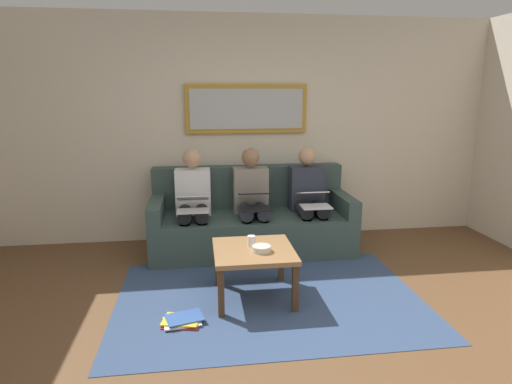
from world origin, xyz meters
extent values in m
cube|color=brown|center=(0.00, 0.00, -0.05)|extent=(6.00, 5.20, 0.10)
cube|color=beige|center=(0.00, -2.60, 1.30)|extent=(6.00, 0.12, 2.60)
cube|color=#33476B|center=(0.00, -0.85, 0.00)|extent=(2.60, 1.80, 0.01)
cube|color=#384C47|center=(0.00, -2.05, 0.21)|extent=(2.20, 0.90, 0.42)
cube|color=#384C47|center=(0.00, -2.40, 0.66)|extent=(2.20, 0.20, 0.48)
cube|color=#384C47|center=(-1.03, -2.05, 0.52)|extent=(0.14, 0.90, 0.20)
cube|color=#384C47|center=(1.03, -2.05, 0.52)|extent=(0.14, 0.90, 0.20)
cube|color=#B7892D|center=(0.00, -2.51, 1.55)|extent=(1.40, 0.04, 0.55)
cube|color=#B2B7BC|center=(0.00, -2.48, 1.55)|extent=(1.30, 0.01, 0.45)
cube|color=olive|center=(0.13, -0.90, 0.42)|extent=(0.68, 0.68, 0.04)
cube|color=#4C331E|center=(-0.17, -0.60, 0.20)|extent=(0.05, 0.05, 0.40)
cube|color=#4C331E|center=(0.43, -0.60, 0.20)|extent=(0.05, 0.05, 0.40)
cube|color=#4C331E|center=(-0.17, -1.20, 0.20)|extent=(0.05, 0.05, 0.40)
cube|color=#4C331E|center=(0.43, -1.20, 0.20)|extent=(0.05, 0.05, 0.40)
cylinder|color=silver|center=(0.14, -0.98, 0.49)|extent=(0.07, 0.07, 0.09)
cylinder|color=beige|center=(0.07, -0.83, 0.47)|extent=(0.16, 0.16, 0.05)
cube|color=#2D3342|center=(-0.64, -2.15, 0.67)|extent=(0.38, 0.22, 0.50)
sphere|color=tan|center=(-0.64, -2.15, 1.04)|extent=(0.20, 0.20, 0.20)
cylinder|color=#232328|center=(-0.73, -1.94, 0.49)|extent=(0.14, 0.42, 0.14)
cylinder|color=#232328|center=(-0.55, -1.94, 0.49)|extent=(0.14, 0.42, 0.14)
cylinder|color=#232328|center=(-0.73, -1.73, 0.21)|extent=(0.11, 0.11, 0.42)
cylinder|color=#232328|center=(-0.55, -1.73, 0.21)|extent=(0.11, 0.11, 0.42)
cube|color=white|center=(-0.64, -1.73, 0.57)|extent=(0.31, 0.23, 0.01)
cube|color=white|center=(-0.64, -1.87, 0.68)|extent=(0.31, 0.23, 0.07)
cube|color=#A5C6EA|center=(-0.64, -1.87, 0.69)|extent=(0.28, 0.20, 0.05)
cube|color=gray|center=(0.00, -2.15, 0.67)|extent=(0.38, 0.22, 0.50)
sphere|color=#997051|center=(0.00, -2.15, 1.04)|extent=(0.20, 0.20, 0.20)
cylinder|color=#384256|center=(-0.09, -1.94, 0.49)|extent=(0.14, 0.42, 0.14)
cylinder|color=#384256|center=(0.09, -1.94, 0.49)|extent=(0.14, 0.42, 0.14)
cylinder|color=#384256|center=(-0.09, -1.73, 0.21)|extent=(0.11, 0.11, 0.42)
cylinder|color=#384256|center=(0.09, -1.73, 0.21)|extent=(0.11, 0.11, 0.42)
cube|color=black|center=(0.00, -1.73, 0.57)|extent=(0.32, 0.24, 0.01)
cube|color=black|center=(0.00, -1.87, 0.69)|extent=(0.32, 0.24, 0.06)
cube|color=#A5C6EA|center=(0.00, -1.87, 0.69)|extent=(0.29, 0.21, 0.05)
cube|color=silver|center=(0.64, -2.15, 0.67)|extent=(0.38, 0.22, 0.50)
sphere|color=tan|center=(0.64, -2.15, 1.04)|extent=(0.20, 0.20, 0.20)
cylinder|color=#232328|center=(0.55, -1.94, 0.49)|extent=(0.14, 0.42, 0.14)
cylinder|color=#232328|center=(0.73, -1.94, 0.49)|extent=(0.14, 0.42, 0.14)
cylinder|color=#232328|center=(0.55, -1.73, 0.21)|extent=(0.11, 0.11, 0.42)
cylinder|color=#232328|center=(0.73, -1.73, 0.21)|extent=(0.11, 0.11, 0.42)
cube|color=silver|center=(0.64, -1.73, 0.57)|extent=(0.32, 0.20, 0.01)
cube|color=silver|center=(0.64, -1.87, 0.67)|extent=(0.32, 0.19, 0.09)
cube|color=#A5C6EA|center=(0.64, -1.87, 0.67)|extent=(0.29, 0.17, 0.07)
cube|color=red|center=(0.74, -0.53, 0.01)|extent=(0.31, 0.25, 0.01)
cube|color=white|center=(0.73, -0.53, 0.02)|extent=(0.30, 0.24, 0.01)
cube|color=yellow|center=(0.74, -0.54, 0.03)|extent=(0.32, 0.26, 0.01)
cube|color=#33569E|center=(0.71, -0.55, 0.04)|extent=(0.32, 0.27, 0.01)
camera|label=1|loc=(0.57, 2.53, 1.75)|focal=30.30mm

